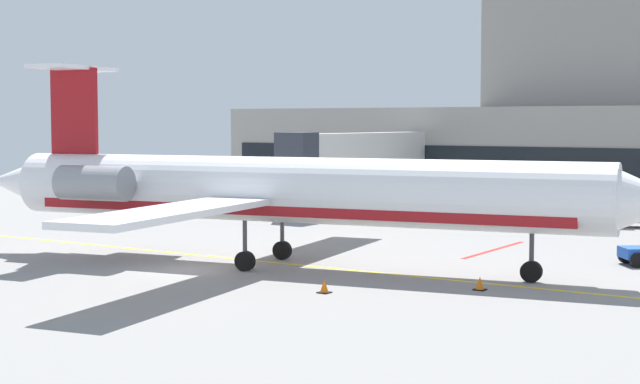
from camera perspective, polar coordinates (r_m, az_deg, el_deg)
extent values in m
cube|color=gray|center=(43.87, -7.78, -4.68)|extent=(120.00, 120.00, 0.10)
cube|color=yellow|center=(46.91, -4.62, -4.01)|extent=(108.00, 0.24, 0.01)
cube|color=red|center=(51.08, 10.30, -3.39)|extent=(0.30, 8.00, 0.01)
cube|color=gray|center=(81.08, 16.90, 2.08)|extent=(69.91, 10.09, 7.88)
cube|color=black|center=(76.21, 15.84, 1.63)|extent=(67.11, 0.12, 2.40)
cube|color=silver|center=(74.19, 2.77, 2.60)|extent=(1.40, 17.38, 2.40)
cube|color=#2D333D|center=(66.06, -1.40, 2.41)|extent=(2.40, 2.00, 2.64)
cylinder|color=#4C4C51|center=(80.61, 5.33, 0.65)|extent=(0.44, 0.44, 3.42)
cylinder|color=#4C4C51|center=(67.63, -0.59, -0.02)|extent=(0.44, 0.44, 3.42)
cylinder|color=white|center=(44.06, -1.65, 0.12)|extent=(28.90, 7.93, 3.02)
cube|color=maroon|center=(44.13, -1.65, -0.95)|extent=(26.01, 7.14, 0.54)
cone|color=white|center=(52.59, -17.47, 0.59)|extent=(4.31, 3.20, 2.57)
cube|color=white|center=(51.64, -0.16, 0.22)|extent=(4.99, 12.17, 0.28)
cube|color=white|center=(38.47, -8.86, -1.20)|extent=(4.99, 12.17, 0.28)
cylinder|color=gray|center=(50.58, -10.06, 0.84)|extent=(3.85, 2.26, 1.66)
cylinder|color=gray|center=(46.66, -13.24, 0.52)|extent=(3.85, 2.26, 1.66)
cube|color=maroon|center=(50.21, -14.37, 4.67)|extent=(2.72, 0.70, 4.30)
cube|color=white|center=(50.27, -14.41, 7.13)|extent=(2.91, 5.12, 0.20)
cylinder|color=#3F3F44|center=(40.97, 12.44, -3.22)|extent=(0.20, 0.20, 1.60)
cylinder|color=black|center=(41.12, 12.42, -4.63)|extent=(0.95, 0.50, 0.90)
cylinder|color=#3F3F44|center=(46.63, -2.26, -2.23)|extent=(0.20, 0.20, 1.60)
cylinder|color=black|center=(46.76, -2.25, -3.47)|extent=(0.95, 0.50, 0.90)
cylinder|color=#3F3F44|center=(43.14, -4.48, -2.76)|extent=(0.20, 0.20, 1.60)
cylinder|color=black|center=(43.27, -4.47, -4.11)|extent=(0.95, 0.50, 0.90)
cube|color=#19389E|center=(73.76, -7.35, -0.51)|extent=(3.31, 2.95, 0.65)
cube|color=navy|center=(73.60, -6.73, 0.12)|extent=(1.77, 1.86, 0.97)
cylinder|color=black|center=(74.48, -6.50, -0.71)|extent=(0.74, 0.62, 0.70)
cylinder|color=black|center=(72.86, -6.64, -0.82)|extent=(0.74, 0.62, 0.70)
cylinder|color=black|center=(74.72, -8.05, -0.71)|extent=(0.74, 0.62, 0.70)
cylinder|color=black|center=(73.11, -8.21, -0.81)|extent=(0.74, 0.62, 0.70)
cylinder|color=black|center=(47.73, 17.67, -3.63)|extent=(0.73, 0.64, 0.70)
cylinder|color=black|center=(46.43, 18.30, -3.86)|extent=(0.73, 0.64, 0.70)
cube|color=silver|center=(64.06, 18.06, -1.47)|extent=(3.70, 2.52, 0.48)
cube|color=#B8B1A9|center=(64.02, 17.23, -0.72)|extent=(1.68, 1.89, 1.15)
cylinder|color=black|center=(63.23, 16.96, -1.74)|extent=(0.75, 0.43, 0.70)
cylinder|color=black|center=(65.02, 17.04, -1.58)|extent=(0.75, 0.43, 0.70)
cylinder|color=white|center=(75.82, 2.32, 0.10)|extent=(6.43, 1.85, 1.84)
sphere|color=white|center=(74.25, 4.46, 0.01)|extent=(1.80, 1.80, 1.80)
sphere|color=white|center=(77.49, 0.27, 0.19)|extent=(1.80, 1.80, 1.80)
cube|color=#59595B|center=(76.90, 1.08, -0.66)|extent=(0.60, 1.66, 0.35)
cube|color=#59595B|center=(74.95, 3.59, -0.79)|extent=(0.60, 1.66, 0.35)
cone|color=orange|center=(37.73, 0.26, -5.60)|extent=(0.36, 0.36, 0.55)
cube|color=black|center=(37.77, 0.26, -5.98)|extent=(0.47, 0.47, 0.04)
cone|color=orange|center=(38.89, 9.46, -5.36)|extent=(0.36, 0.36, 0.55)
cube|color=black|center=(38.93, 9.45, -5.73)|extent=(0.47, 0.47, 0.04)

